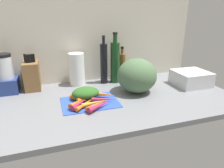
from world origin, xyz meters
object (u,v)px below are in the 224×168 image
object	(u,v)px
carrot_7	(90,95)
carrot_0	(104,99)
bottle_2	(122,66)
carrot_4	(80,103)
knife_block	(32,75)
blender_appliance	(6,76)
carrot_6	(103,94)
carrot_10	(77,103)
carrot_5	(86,104)
winter_squash	(137,76)
carrot_2	(79,99)
cutting_board	(90,102)
bottle_1	(115,62)
bottle_0	(104,63)
carrot_1	(98,104)
carrot_8	(100,105)
dish_rack	(191,78)
paper_towel_roll	(77,69)
carrot_3	(94,103)
carrot_9	(85,99)

from	to	relation	value
carrot_7	carrot_0	bearing A→B (deg)	-56.67
bottle_2	carrot_4	bearing A→B (deg)	-134.92
knife_block	blender_appliance	bearing A→B (deg)	-170.25
carrot_6	carrot_10	world-z (taller)	same
carrot_5	carrot_10	xyz separation A→B (cm)	(-4.87, 1.43, 0.42)
winter_squash	blender_appliance	bearing A→B (deg)	163.14
carrot_0	winter_squash	size ratio (longest dim) A/B	0.56
carrot_2	carrot_7	world-z (taller)	carrot_2
blender_appliance	bottle_2	size ratio (longest dim) A/B	1.01
cutting_board	bottle_1	size ratio (longest dim) A/B	0.89
carrot_6	bottle_0	world-z (taller)	bottle_0
carrot_1	carrot_10	distance (cm)	11.96
carrot_8	dish_rack	size ratio (longest dim) A/B	0.70
carrot_1	paper_towel_roll	bearing A→B (deg)	97.28
carrot_8	paper_towel_roll	distance (cm)	45.16
winter_squash	carrot_3	bearing A→B (deg)	-158.11
carrot_1	winter_squash	world-z (taller)	winter_squash
carrot_0	bottle_0	xyz separation A→B (cm)	(9.52, 33.89, 13.12)
knife_block	bottle_2	world-z (taller)	bottle_2
carrot_8	dish_rack	xyz separation A→B (cm)	(73.13, 17.34, 2.74)
carrot_1	bottle_1	world-z (taller)	bottle_1
bottle_1	winter_squash	bearing A→B (deg)	-72.46
carrot_9	carrot_10	distance (cm)	7.49
bottle_1	bottle_2	xyz separation A→B (cm)	(7.73, 5.64, -5.22)
carrot_8	knife_block	distance (cm)	58.45
carrot_6	bottle_1	xyz separation A→B (cm)	(17.01, 26.25, 13.42)
carrot_2	bottle_2	world-z (taller)	bottle_2
carrot_5	carrot_2	bearing A→B (deg)	109.58
carrot_4	carrot_9	size ratio (longest dim) A/B	1.35
carrot_8	blender_appliance	xyz separation A→B (cm)	(-52.13, 42.38, 8.78)
paper_towel_roll	carrot_8	bearing A→B (deg)	-82.53
carrot_8	cutting_board	bearing A→B (deg)	109.36
winter_squash	paper_towel_roll	size ratio (longest dim) A/B	1.11
carrot_10	knife_block	bearing A→B (deg)	122.63
carrot_10	carrot_3	bearing A→B (deg)	-12.31
carrot_0	blender_appliance	distance (cm)	67.10
carrot_10	blender_appliance	bearing A→B (deg)	138.44
cutting_board	carrot_10	distance (cm)	9.25
carrot_3	bottle_2	size ratio (longest dim) A/B	0.57
blender_appliance	dish_rack	distance (cm)	127.88
carrot_6	carrot_3	bearing A→B (deg)	-127.80
carrot_5	bottle_1	distance (cm)	48.26
carrot_0	cutting_board	bearing A→B (deg)	161.96
carrot_0	bottle_1	xyz separation A→B (cm)	(18.01, 33.34, 13.81)
carrot_10	bottle_0	bearing A→B (deg)	53.28
carrot_4	blender_appliance	size ratio (longest dim) A/B	0.54
carrot_8	winter_squash	size ratio (longest dim) A/B	0.63
carrot_3	paper_towel_roll	bearing A→B (deg)	95.04
carrot_6	carrot_8	world-z (taller)	same
blender_appliance	dish_rack	xyz separation A→B (cm)	(125.26, -25.04, -6.04)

